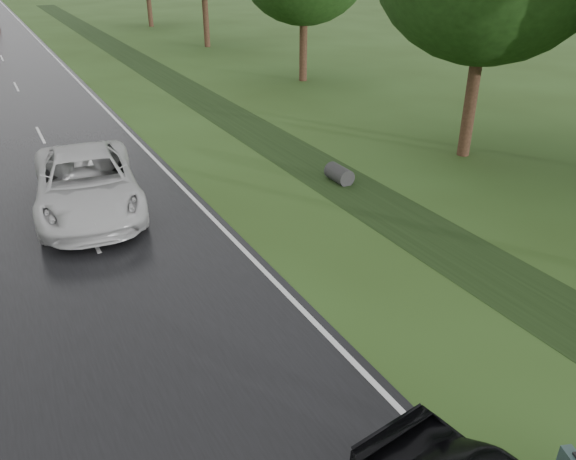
% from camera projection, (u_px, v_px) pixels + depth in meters
% --- Properties ---
extents(edge_stripe_east, '(0.12, 180.00, 0.01)m').
position_uv_depth(edge_stripe_east, '(42.00, 44.00, 43.87)').
color(edge_stripe_east, silver).
rests_on(edge_stripe_east, road).
extents(drainage_ditch, '(2.20, 120.00, 0.56)m').
position_uv_depth(drainage_ditch, '(233.00, 117.00, 25.32)').
color(drainage_ditch, black).
rests_on(drainage_ditch, ground).
extents(white_pickup, '(3.52, 6.34, 1.68)m').
position_uv_depth(white_pickup, '(87.00, 183.00, 16.08)').
color(white_pickup, '#BEBEBE').
rests_on(white_pickup, road).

